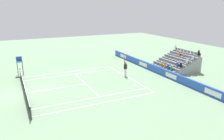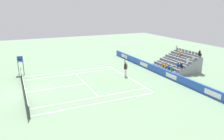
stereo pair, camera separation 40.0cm
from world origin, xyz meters
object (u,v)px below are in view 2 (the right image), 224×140
at_px(loose_tennis_ball, 51,87).
at_px(tennis_net, 24,88).
at_px(umpire_chair, 20,63).
at_px(tennis_player, 126,68).

bearing_deg(loose_tennis_ball, tennis_net, 98.85).
distance_m(tennis_net, umpire_chair, 6.84).
distance_m(tennis_net, tennis_player, 11.88).
bearing_deg(umpire_chair, tennis_player, -117.58).
height_order(tennis_net, umpire_chair, umpire_chair).
height_order(tennis_net, tennis_player, tennis_player).
xyz_separation_m(tennis_net, tennis_player, (0.59, -11.86, 0.50)).
height_order(tennis_player, umpire_chair, tennis_player).
xyz_separation_m(umpire_chair, loose_tennis_ball, (-6.35, -2.61, -1.49)).
bearing_deg(umpire_chair, loose_tennis_ball, -157.63).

